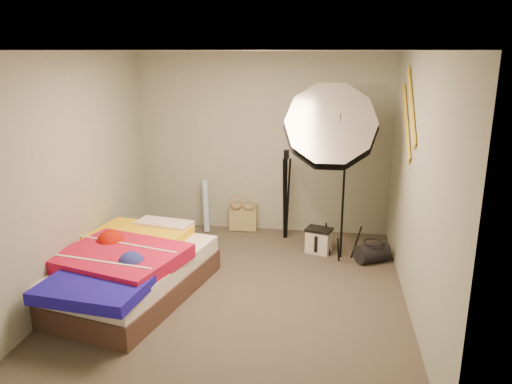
% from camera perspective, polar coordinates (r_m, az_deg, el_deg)
% --- Properties ---
extents(floor, '(4.00, 4.00, 0.00)m').
position_cam_1_polar(floor, '(5.48, -1.99, -11.28)').
color(floor, '#4A4138').
rests_on(floor, ground).
extents(ceiling, '(4.00, 4.00, 0.00)m').
position_cam_1_polar(ceiling, '(4.88, -2.28, 15.86)').
color(ceiling, silver).
rests_on(ceiling, wall_back).
extents(wall_back, '(3.50, 0.00, 3.50)m').
position_cam_1_polar(wall_back, '(6.97, 0.87, 5.52)').
color(wall_back, '#99A291').
rests_on(wall_back, floor).
extents(wall_front, '(3.50, 0.00, 3.50)m').
position_cam_1_polar(wall_front, '(3.19, -8.69, -7.37)').
color(wall_front, '#99A291').
rests_on(wall_front, floor).
extents(wall_left, '(0.00, 4.00, 4.00)m').
position_cam_1_polar(wall_left, '(5.62, -19.98, 2.04)').
color(wall_left, '#99A291').
rests_on(wall_left, floor).
extents(wall_right, '(0.00, 4.00, 4.00)m').
position_cam_1_polar(wall_right, '(5.03, 17.90, 0.70)').
color(wall_right, '#99A291').
rests_on(wall_right, floor).
extents(tote_bag, '(0.40, 0.19, 0.40)m').
position_cam_1_polar(tote_bag, '(7.18, -1.47, -2.88)').
color(tote_bag, tan).
rests_on(tote_bag, floor).
extents(wrapping_roll, '(0.15, 0.23, 0.74)m').
position_cam_1_polar(wrapping_roll, '(7.14, -5.76, -1.59)').
color(wrapping_roll, '#659AD8').
rests_on(wrapping_roll, floor).
extents(camera_case, '(0.35, 0.29, 0.30)m').
position_cam_1_polar(camera_case, '(6.46, 7.18, -5.61)').
color(camera_case, silver).
rests_on(camera_case, floor).
extents(duffel_bag, '(0.46, 0.40, 0.24)m').
position_cam_1_polar(duffel_bag, '(6.30, 13.17, -6.79)').
color(duffel_bag, black).
rests_on(duffel_bag, floor).
extents(wall_stripe_upper, '(0.02, 0.91, 0.78)m').
position_cam_1_polar(wall_stripe_upper, '(5.49, 17.33, 9.41)').
color(wall_stripe_upper, gold).
rests_on(wall_stripe_upper, wall_right).
extents(wall_stripe_lower, '(0.02, 0.91, 0.78)m').
position_cam_1_polar(wall_stripe_lower, '(5.76, 16.81, 7.71)').
color(wall_stripe_lower, gold).
rests_on(wall_stripe_lower, wall_right).
extents(bed, '(1.69, 2.21, 0.55)m').
position_cam_1_polar(bed, '(5.48, -14.66, -8.60)').
color(bed, '#4F342C').
rests_on(bed, floor).
extents(photo_umbrella, '(1.32, 0.99, 2.28)m').
position_cam_1_polar(photo_umbrella, '(5.82, 8.51, 7.17)').
color(photo_umbrella, black).
rests_on(photo_umbrella, floor).
extents(camera_tripod, '(0.07, 0.07, 1.23)m').
position_cam_1_polar(camera_tripod, '(6.74, 3.43, 0.43)').
color(camera_tripod, black).
rests_on(camera_tripod, floor).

